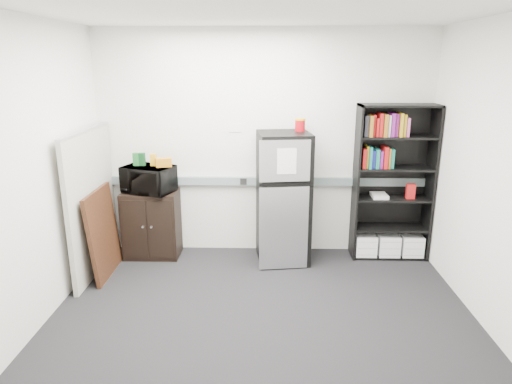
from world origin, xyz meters
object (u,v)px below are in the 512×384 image
Objects in this scene: cubicle_partition at (92,202)px; microwave at (148,179)px; bookshelf at (393,184)px; refrigerator at (283,198)px; cabinet at (152,224)px.

cubicle_partition reaches higher than microwave.
bookshelf is at bearing 20.46° from microwave.
cubicle_partition is (-3.43, -0.49, -0.10)m from bookshelf.
refrigerator is (1.59, -0.06, -0.21)m from microwave.
bookshelf is at bearing 8.06° from cubicle_partition.
refrigerator reaches higher than microwave.
bookshelf is 3.46m from cubicle_partition.
cabinet is 0.57m from microwave.
cubicle_partition is at bearing -178.53° from refrigerator.
microwave is 1.61m from refrigerator.
microwave is at bearing 170.07° from refrigerator.
cabinet is at bearing -178.72° from bookshelf.
bookshelf is 1.14× the size of cubicle_partition.
bookshelf is 2.26× the size of cabinet.
microwave is at bearing 36.98° from cubicle_partition.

